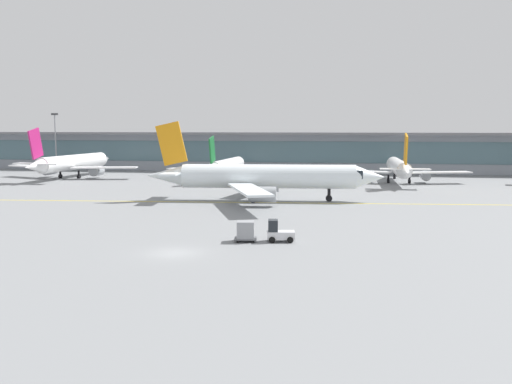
# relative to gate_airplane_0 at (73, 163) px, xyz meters

# --- Properties ---
(ground_plane) EXTENTS (400.00, 400.00, 0.00)m
(ground_plane) POSITION_rel_gate_airplane_0_xyz_m (44.15, -65.13, -3.22)
(ground_plane) COLOR gray
(taxiway_centreline_stripe) EXTENTS (109.49, 11.32, 0.01)m
(taxiway_centreline_stripe) POSITION_rel_gate_airplane_0_xyz_m (47.01, -32.03, -3.22)
(taxiway_centreline_stripe) COLOR yellow
(taxiway_centreline_stripe) RESTS_ON ground_plane
(terminal_concourse) EXTENTS (178.44, 11.00, 9.60)m
(terminal_concourse) POSITION_rel_gate_airplane_0_xyz_m (44.15, 25.75, 1.70)
(terminal_concourse) COLOR #8C939E
(terminal_concourse) RESTS_ON ground_plane
(gate_airplane_0) EXTENTS (30.12, 32.42, 10.74)m
(gate_airplane_0) POSITION_rel_gate_airplane_0_xyz_m (0.00, 0.00, 0.00)
(gate_airplane_0) COLOR white
(gate_airplane_0) RESTS_ON ground_plane
(gate_airplane_1) EXTENTS (25.88, 27.79, 9.22)m
(gate_airplane_1) POSITION_rel_gate_airplane_0_xyz_m (33.38, 2.08, -0.46)
(gate_airplane_1) COLOR white
(gate_airplane_1) RESTS_ON ground_plane
(gate_airplane_2) EXTENTS (27.49, 29.50, 9.79)m
(gate_airplane_2) POSITION_rel_gate_airplane_0_xyz_m (68.05, 1.27, -0.28)
(gate_airplane_2) COLOR white
(gate_airplane_2) RESTS_ON ground_plane
(taxiing_regional_jet) EXTENTS (35.32, 32.67, 11.69)m
(taxiing_regional_jet) POSITION_rel_gate_airplane_0_xyz_m (46.56, -30.08, 0.29)
(taxiing_regional_jet) COLOR white
(taxiing_regional_jet) RESTS_ON ground_plane
(baggage_tug) EXTENTS (2.78, 1.96, 2.10)m
(baggage_tug) POSITION_rel_gate_airplane_0_xyz_m (52.33, -58.78, -2.33)
(baggage_tug) COLOR silver
(baggage_tug) RESTS_ON ground_plane
(cargo_dolly_lead) EXTENTS (2.32, 1.90, 1.94)m
(cargo_dolly_lead) POSITION_rel_gate_airplane_0_xyz_m (49.24, -59.27, -2.17)
(cargo_dolly_lead) COLOR #595B60
(cargo_dolly_lead) RESTS_ON ground_plane
(apron_light_mast_0) EXTENTS (1.80, 0.36, 14.32)m
(apron_light_mast_0) POSITION_rel_gate_airplane_0_xyz_m (-14.52, 18.76, 4.63)
(apron_light_mast_0) COLOR gray
(apron_light_mast_0) RESTS_ON ground_plane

